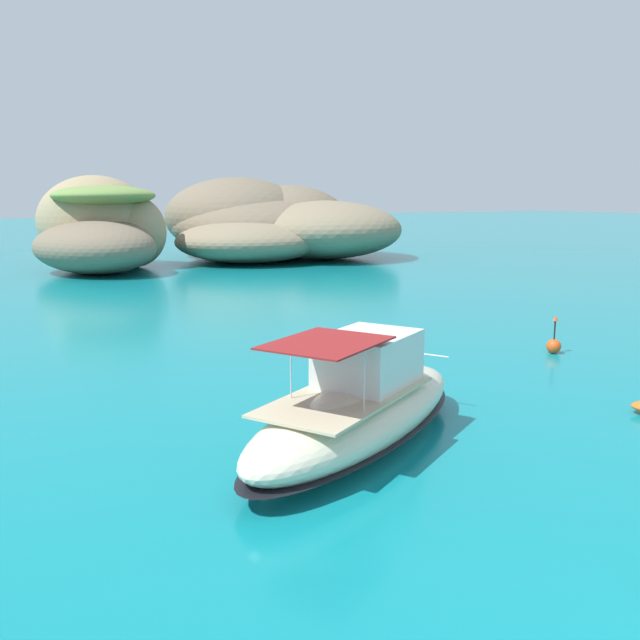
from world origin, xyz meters
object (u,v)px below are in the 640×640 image
Objects in this scene: islet_large at (269,225)px; channel_buoy at (554,345)px; motorboat_cream at (360,408)px; islet_small at (103,231)px.

channel_buoy is (-7.00, -43.51, -2.86)m from islet_large.
channel_buoy is (11.60, 4.77, -0.57)m from motorboat_cream.
motorboat_cream is 6.24× the size of channel_buoy.
islet_small is at bearing 103.51° from channel_buoy.
motorboat_cream is at bearing -157.63° from channel_buoy.
islet_large is 16.98m from islet_small.
islet_large is 2.93× the size of motorboat_cream.
islet_large reaches higher than motorboat_cream.
islet_large is 44.16m from channel_buoy.
islet_large is at bearing 68.93° from motorboat_cream.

